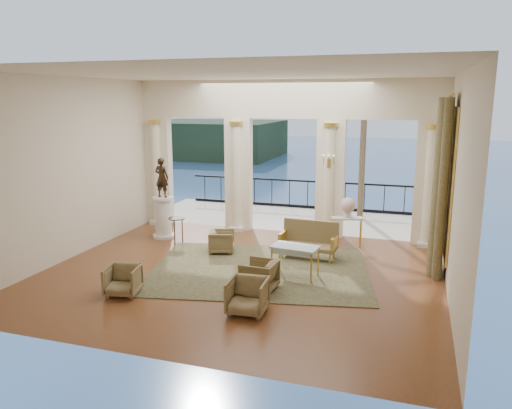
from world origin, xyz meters
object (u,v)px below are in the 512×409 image
(armchair_d, at_px, (222,241))
(settee, at_px, (309,240))
(armchair_c, at_px, (259,274))
(armchair_b, at_px, (247,295))
(console_table, at_px, (347,222))
(statue, at_px, (162,178))
(armchair_a, at_px, (123,279))
(game_table, at_px, (295,249))
(pedestal, at_px, (163,218))
(side_table, at_px, (177,221))

(armchair_d, relative_size, settee, 0.45)
(armchair_c, bearing_deg, armchair_b, 10.42)
(console_table, bearing_deg, statue, 172.36)
(armchair_a, height_order, armchair_b, armchair_b)
(game_table, relative_size, pedestal, 0.93)
(settee, bearing_deg, side_table, -179.04)
(pedestal, relative_size, side_table, 1.62)
(armchair_b, height_order, armchair_d, armchair_b)
(armchair_d, height_order, console_table, console_table)
(armchair_a, bearing_deg, console_table, 39.11)
(armchair_b, relative_size, settee, 0.51)
(armchair_b, xyz_separation_m, armchair_d, (-1.86, 3.36, -0.04))
(side_table, bearing_deg, settee, -1.41)
(armchair_a, height_order, armchair_c, armchair_c)
(armchair_b, distance_m, armchair_c, 1.16)
(settee, bearing_deg, armchair_a, -128.87)
(armchair_c, bearing_deg, armchair_a, -63.40)
(armchair_a, height_order, statue, statue)
(settee, xyz_separation_m, console_table, (0.77, 1.34, 0.20))
(game_table, distance_m, pedestal, 4.82)
(game_table, bearing_deg, armchair_c, -108.90)
(pedestal, distance_m, side_table, 0.81)
(game_table, xyz_separation_m, statue, (-4.39, 1.99, 1.12))
(armchair_d, distance_m, console_table, 3.46)
(pedestal, xyz_separation_m, statue, (0.00, -0.00, 1.19))
(settee, xyz_separation_m, game_table, (-0.02, -1.44, 0.17))
(game_table, bearing_deg, armchair_d, 160.42)
(armchair_a, relative_size, settee, 0.47)
(armchair_a, bearing_deg, settee, 36.30)
(armchair_a, relative_size, armchair_d, 1.04)
(armchair_b, relative_size, statue, 0.65)
(armchair_b, height_order, console_table, console_table)
(settee, xyz_separation_m, pedestal, (-4.42, 0.55, 0.11))
(armchair_c, relative_size, side_table, 0.97)
(game_table, height_order, pedestal, pedestal)
(statue, bearing_deg, side_table, 149.25)
(side_table, bearing_deg, armchair_c, -38.81)
(settee, xyz_separation_m, statue, (-4.42, 0.55, 1.30))
(armchair_b, bearing_deg, armchair_c, 93.38)
(armchair_a, bearing_deg, armchair_c, 10.44)
(console_table, relative_size, side_table, 1.22)
(console_table, xyz_separation_m, side_table, (-4.52, -1.25, -0.03))
(armchair_a, xyz_separation_m, game_table, (3.12, 2.14, 0.30))
(console_table, bearing_deg, pedestal, 172.36)
(console_table, bearing_deg, side_table, 179.16)
(armchair_d, xyz_separation_m, game_table, (2.24, -1.15, 0.32))
(pedestal, relative_size, statue, 1.05)
(armchair_c, xyz_separation_m, settee, (0.54, 2.49, 0.11))
(armchair_c, height_order, statue, statue)
(armchair_c, bearing_deg, game_table, 157.19)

